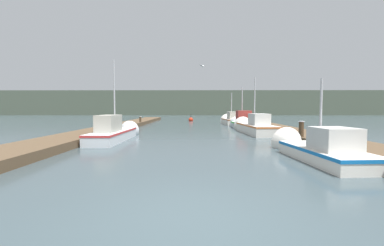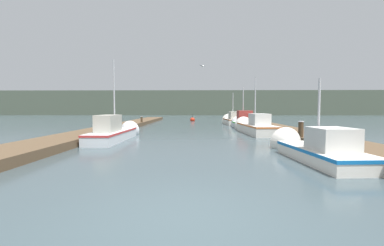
{
  "view_description": "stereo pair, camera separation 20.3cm",
  "coord_description": "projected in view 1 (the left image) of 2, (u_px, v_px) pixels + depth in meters",
  "views": [
    {
      "loc": [
        0.02,
        -4.09,
        1.79
      ],
      "look_at": [
        -0.13,
        12.41,
        0.82
      ],
      "focal_mm": 24.0,
      "sensor_mm": 36.0,
      "label": 1
    },
    {
      "loc": [
        0.22,
        -4.08,
        1.79
      ],
      "look_at": [
        -0.13,
        12.41,
        0.82
      ],
      "focal_mm": 24.0,
      "sensor_mm": 36.0,
      "label": 2
    }
  ],
  "objects": [
    {
      "name": "fishing_boat_3",
      "position": [
        241.0,
        123.0,
        23.28
      ],
      "size": [
        1.56,
        4.64,
        4.1
      ],
      "rotation": [
        0.0,
        0.0,
        0.01
      ],
      "color": "silver",
      "rests_on": "ground_plane"
    },
    {
      "name": "fishing_boat_2",
      "position": [
        253.0,
        127.0,
        18.5
      ],
      "size": [
        1.95,
        6.31,
        4.37
      ],
      "rotation": [
        0.0,
        0.0,
        0.07
      ],
      "color": "silver",
      "rests_on": "ground_plane"
    },
    {
      "name": "mooring_piling_1",
      "position": [
        140.0,
        121.0,
        25.66
      ],
      "size": [
        0.23,
        0.23,
        0.95
      ],
      "color": "#473523",
      "rests_on": "ground_plane"
    },
    {
      "name": "channel_buoy",
      "position": [
        191.0,
        120.0,
        35.05
      ],
      "size": [
        0.64,
        0.64,
        1.14
      ],
      "color": "red",
      "rests_on": "ground_plane"
    },
    {
      "name": "distant_shore_ridge",
      "position": [
        194.0,
        103.0,
        70.75
      ],
      "size": [
        120.0,
        16.0,
        6.14
      ],
      "color": "#4C5647",
      "rests_on": "ground_plane"
    },
    {
      "name": "seagull_lead",
      "position": [
        203.0,
        66.0,
        17.19
      ],
      "size": [
        0.45,
        0.49,
        0.12
      ],
      "rotation": [
        0.0,
        0.0,
        0.85
      ],
      "color": "white"
    },
    {
      "name": "dock_left",
      "position": [
        113.0,
        128.0,
        20.2
      ],
      "size": [
        2.34,
        40.0,
        0.36
      ],
      "color": "brown",
      "rests_on": "ground_plane"
    },
    {
      "name": "fishing_boat_4",
      "position": [
        231.0,
        120.0,
        28.18
      ],
      "size": [
        1.93,
        4.83,
        3.9
      ],
      "rotation": [
        0.0,
        0.0,
        0.06
      ],
      "color": "silver",
      "rests_on": "ground_plane"
    },
    {
      "name": "dock_right",
      "position": [
        276.0,
        129.0,
        20.09
      ],
      "size": [
        2.34,
        40.0,
        0.36
      ],
      "color": "brown",
      "rests_on": "ground_plane"
    },
    {
      "name": "fishing_boat_0",
      "position": [
        314.0,
        148.0,
        9.21
      ],
      "size": [
        1.81,
        5.02,
        3.26
      ],
      "rotation": [
        0.0,
        0.0,
        0.07
      ],
      "color": "silver",
      "rests_on": "ground_plane"
    },
    {
      "name": "ground_plane",
      "position": [
        193.0,
        218.0,
        4.18
      ],
      "size": [
        200.0,
        200.0,
        0.0
      ],
      "color": "#38474C"
    },
    {
      "name": "fishing_boat_1",
      "position": [
        116.0,
        132.0,
        14.47
      ],
      "size": [
        1.43,
        6.0,
        4.83
      ],
      "rotation": [
        0.0,
        0.0,
        -0.01
      ],
      "color": "silver",
      "rests_on": "ground_plane"
    },
    {
      "name": "mooring_piling_0",
      "position": [
        301.0,
        133.0,
        12.64
      ],
      "size": [
        0.28,
        0.28,
        1.15
      ],
      "color": "#473523",
      "rests_on": "ground_plane"
    }
  ]
}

